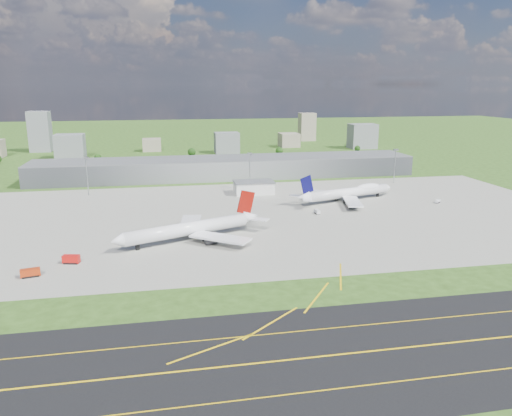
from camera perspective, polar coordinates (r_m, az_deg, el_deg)
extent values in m
plane|color=#2D4816|center=(387.28, -3.09, 3.16)|extent=(1400.00, 1400.00, 0.00)
cube|color=black|center=(146.95, 11.70, -15.88)|extent=(1400.00, 60.00, 0.06)
cube|color=gray|center=(283.37, 2.00, -0.85)|extent=(360.00, 190.00, 0.08)
cube|color=gray|center=(400.61, -3.40, 4.61)|extent=(300.00, 42.00, 15.00)
cube|color=silver|center=(339.66, -0.26, 2.34)|extent=(26.00, 16.00, 8.00)
cylinder|color=gray|center=(350.43, -18.74, 3.37)|extent=(0.70, 0.70, 25.00)
cube|color=gray|center=(348.47, -18.90, 5.44)|extent=(3.50, 2.00, 1.20)
cylinder|color=gray|center=(352.57, -0.71, 4.17)|extent=(0.70, 0.70, 25.00)
cube|color=gray|center=(350.63, -0.72, 6.23)|extent=(3.50, 2.00, 1.20)
cylinder|color=gray|center=(387.32, 15.57, 4.55)|extent=(0.70, 0.70, 25.00)
cube|color=gray|center=(385.55, 15.69, 6.42)|extent=(3.50, 2.00, 1.20)
cylinder|color=white|center=(238.31, -7.85, -2.38)|extent=(60.27, 30.01, 6.47)
cone|color=white|center=(226.44, -15.61, -3.65)|extent=(7.47, 8.05, 6.47)
cone|color=white|center=(254.83, -0.64, -0.97)|extent=(10.46, 9.29, 6.47)
cube|color=#930809|center=(238.00, -8.30, -2.92)|extent=(48.40, 22.16, 1.40)
cube|color=white|center=(229.82, -4.09, -3.40)|extent=(28.18, 24.76, 0.97)
cube|color=white|center=(256.00, -7.49, -1.67)|extent=(13.25, 29.07, 0.97)
cube|color=maroon|center=(251.52, -1.16, 0.66)|extent=(10.13, 4.63, 13.04)
cylinder|color=#38383D|center=(232.62, -5.14, -3.74)|extent=(6.81, 5.47, 3.45)
cylinder|color=#38383D|center=(251.95, -7.61, -2.41)|extent=(6.81, 5.47, 3.45)
cube|color=black|center=(238.23, -5.90, -3.48)|extent=(2.09, 1.86, 2.70)
cube|color=black|center=(246.51, -6.95, -2.91)|extent=(2.09, 1.86, 2.70)
cube|color=black|center=(230.58, -13.38, -4.39)|extent=(2.09, 1.86, 2.70)
cylinder|color=white|center=(323.01, 10.52, 1.75)|extent=(60.17, 24.05, 6.11)
cone|color=white|center=(344.35, 14.83, 2.27)|extent=(6.53, 7.30, 6.11)
cone|color=white|center=(302.78, 5.42, 1.26)|extent=(9.35, 8.19, 6.11)
cube|color=navy|center=(324.62, 10.78, 1.45)|extent=(48.59, 17.33, 1.28)
ellipsoid|color=white|center=(332.68, 12.68, 2.32)|extent=(20.49, 11.66, 5.50)
cube|color=white|center=(329.69, 7.69, 1.79)|extent=(26.24, 25.16, 0.89)
cube|color=white|center=(306.61, 10.96, 0.74)|extent=(14.68, 28.78, 0.89)
cube|color=#09083E|center=(302.64, 5.84, 2.64)|extent=(9.52, 3.40, 11.91)
cylinder|color=#38383D|center=(327.49, 8.83, 1.33)|extent=(6.12, 4.63, 3.15)
cylinder|color=#38383D|center=(331.94, 7.02, 1.56)|extent=(6.12, 4.63, 3.15)
cylinder|color=#38383D|center=(313.92, 10.77, 0.70)|extent=(6.12, 4.63, 3.15)
cylinder|color=#38383D|center=(302.99, 11.10, 0.21)|extent=(6.12, 4.63, 3.15)
cube|color=black|center=(323.71, 9.18, 1.07)|extent=(1.86, 1.60, 2.46)
cube|color=black|center=(316.91, 10.15, 0.75)|extent=(1.86, 1.60, 2.46)
cube|color=black|center=(339.61, 13.74, 1.45)|extent=(1.86, 1.60, 2.46)
cube|color=#A22C0B|center=(212.63, -24.40, -6.72)|extent=(7.69, 4.32, 2.90)
cube|color=black|center=(213.11, -24.36, -7.09)|extent=(6.66, 4.20, 0.70)
cube|color=red|center=(221.60, -20.37, -5.48)|extent=(7.31, 4.46, 3.18)
cube|color=black|center=(222.11, -20.33, -5.86)|extent=(6.35, 4.36, 0.70)
cube|color=orange|center=(236.55, -2.15, -3.59)|extent=(3.97, 3.96, 1.43)
cube|color=black|center=(236.76, -2.15, -3.76)|extent=(3.66, 3.65, 0.70)
cube|color=silver|center=(288.26, 7.00, -0.39)|extent=(2.50, 4.97, 2.12)
cube|color=black|center=(288.52, 6.99, -0.60)|extent=(2.55, 4.26, 0.70)
cube|color=silver|center=(332.56, 20.04, 0.76)|extent=(4.40, 3.85, 1.80)
cube|color=black|center=(332.75, 20.02, 0.60)|extent=(3.96, 3.58, 0.70)
cube|color=slate|center=(537.62, -20.48, 6.63)|extent=(28.00, 22.00, 24.00)
cube|color=gray|center=(570.71, -11.81, 7.08)|extent=(20.00, 18.00, 14.00)
cube|color=slate|center=(545.15, -3.36, 7.46)|extent=(26.00, 20.00, 22.00)
cube|color=gray|center=(600.02, 3.78, 7.76)|extent=(22.00, 24.00, 16.00)
cube|color=slate|center=(596.88, 12.06, 8.04)|extent=(30.00, 22.00, 28.00)
cube|color=slate|center=(602.83, -23.45, 8.02)|extent=(22.00, 20.00, 44.00)
cube|color=gray|center=(667.39, 5.84, 9.21)|extent=(20.00, 18.00, 36.00)
cylinder|color=#382314|center=(500.37, -17.61, 5.16)|extent=(0.70, 0.70, 3.00)
sphere|color=black|center=(499.90, -17.64, 5.54)|extent=(6.75, 6.75, 6.75)
cylinder|color=#382314|center=(512.78, -7.35, 5.93)|extent=(0.70, 0.70, 3.60)
sphere|color=black|center=(512.24, -7.36, 6.38)|extent=(8.10, 8.10, 8.10)
cylinder|color=#382314|center=(521.30, 2.66, 6.15)|extent=(0.70, 0.70, 3.40)
sphere|color=black|center=(520.79, 2.67, 6.56)|extent=(7.65, 7.65, 7.65)
cylinder|color=#382314|center=(558.54, 11.48, 6.38)|extent=(0.70, 0.70, 2.80)
sphere|color=black|center=(558.15, 11.50, 6.70)|extent=(6.30, 6.30, 6.30)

